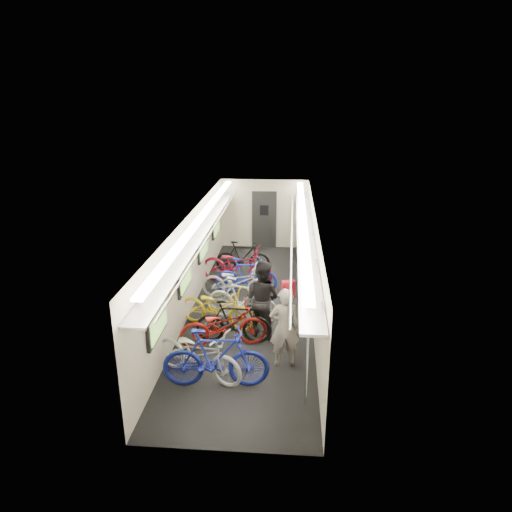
% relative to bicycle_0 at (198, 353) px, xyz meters
% --- Properties ---
extents(train_car_shell, '(10.00, 10.00, 10.00)m').
position_rel_bicycle_0_xyz_m(train_car_shell, '(0.38, 3.82, 1.15)').
color(train_car_shell, black).
rests_on(train_car_shell, ground).
extents(bicycle_0, '(2.02, 1.40, 1.00)m').
position_rel_bicycle_0_xyz_m(bicycle_0, '(0.00, 0.00, 0.00)').
color(bicycle_0, '#BAB9BE').
rests_on(bicycle_0, ground).
extents(bicycle_1, '(1.98, 0.68, 1.17)m').
position_rel_bicycle_0_xyz_m(bicycle_1, '(0.38, -0.28, 0.08)').
color(bicycle_1, '#19259A').
rests_on(bicycle_1, ground).
extents(bicycle_2, '(1.96, 1.11, 0.97)m').
position_rel_bicycle_0_xyz_m(bicycle_2, '(0.31, 1.15, -0.02)').
color(bicycle_2, maroon).
rests_on(bicycle_2, ground).
extents(bicycle_3, '(1.65, 0.47, 0.99)m').
position_rel_bicycle_0_xyz_m(bicycle_3, '(0.50, 1.32, -0.01)').
color(bicycle_3, black).
rests_on(bicycle_3, ground).
extents(bicycle_4, '(1.97, 1.17, 0.98)m').
position_rel_bicycle_0_xyz_m(bicycle_4, '(0.03, 2.03, -0.01)').
color(bicycle_4, gold).
rests_on(bicycle_4, ground).
extents(bicycle_5, '(1.87, 1.03, 1.08)m').
position_rel_bicycle_0_xyz_m(bicycle_5, '(0.58, 2.35, 0.04)').
color(bicycle_5, silver).
rests_on(bicycle_5, ground).
extents(bicycle_6, '(1.89, 0.81, 0.96)m').
position_rel_bicycle_0_xyz_m(bicycle_6, '(0.29, 3.58, -0.02)').
color(bicycle_6, '#B8B9BD').
rests_on(bicycle_6, ground).
extents(bicycle_7, '(1.70, 0.60, 1.01)m').
position_rel_bicycle_0_xyz_m(bicycle_7, '(0.52, 4.00, 0.00)').
color(bicycle_7, '#1B2AA5').
rests_on(bicycle_7, ground).
extents(bicycle_8, '(2.24, 1.20, 1.12)m').
position_rel_bicycle_0_xyz_m(bicycle_8, '(0.19, 4.64, 0.06)').
color(bicycle_8, maroon).
rests_on(bicycle_8, ground).
extents(bicycle_9, '(1.65, 0.49, 0.99)m').
position_rel_bicycle_0_xyz_m(bicycle_9, '(0.26, 5.50, -0.01)').
color(bicycle_9, black).
rests_on(bicycle_9, ground).
extents(passenger_near, '(0.65, 0.48, 1.63)m').
position_rel_bicycle_0_xyz_m(passenger_near, '(1.60, 0.55, 0.31)').
color(passenger_near, gray).
rests_on(passenger_near, ground).
extents(passenger_mid, '(1.06, 0.97, 1.75)m').
position_rel_bicycle_0_xyz_m(passenger_mid, '(1.08, 1.73, 0.37)').
color(passenger_mid, black).
rests_on(passenger_mid, ground).
extents(backpack, '(0.29, 0.21, 0.38)m').
position_rel_bicycle_0_xyz_m(backpack, '(1.65, 1.33, 0.78)').
color(backpack, red).
rests_on(backpack, passenger_near).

